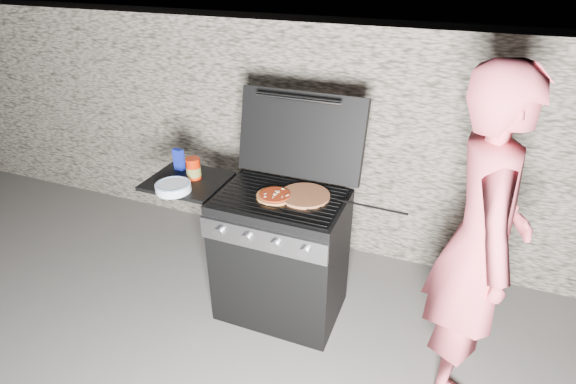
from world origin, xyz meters
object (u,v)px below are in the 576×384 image
(gas_grill, at_px, (247,248))
(person, at_px, (479,244))
(pizza_topped, at_px, (275,195))
(sauce_jar, at_px, (193,168))

(gas_grill, distance_m, person, 1.48)
(pizza_topped, bearing_deg, person, -5.03)
(person, bearing_deg, gas_grill, 76.17)
(pizza_topped, height_order, sauce_jar, sauce_jar)
(gas_grill, xyz_separation_m, person, (1.39, -0.13, 0.48))
(pizza_topped, xyz_separation_m, person, (1.17, -0.10, 0.01))
(pizza_topped, distance_m, sauce_jar, 0.61)
(sauce_jar, bearing_deg, gas_grill, -4.87)
(person, bearing_deg, pizza_topped, 76.36)
(sauce_jar, bearing_deg, person, -5.15)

